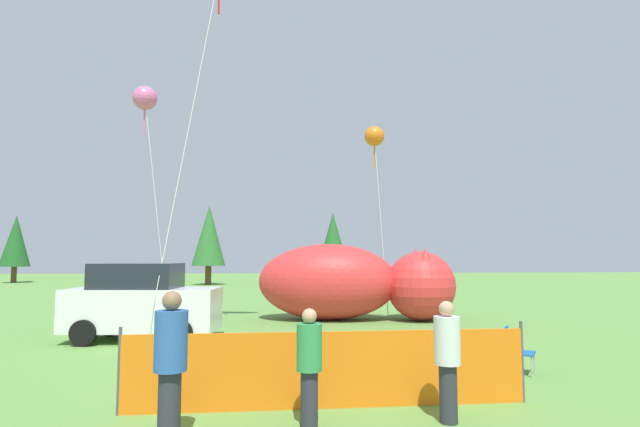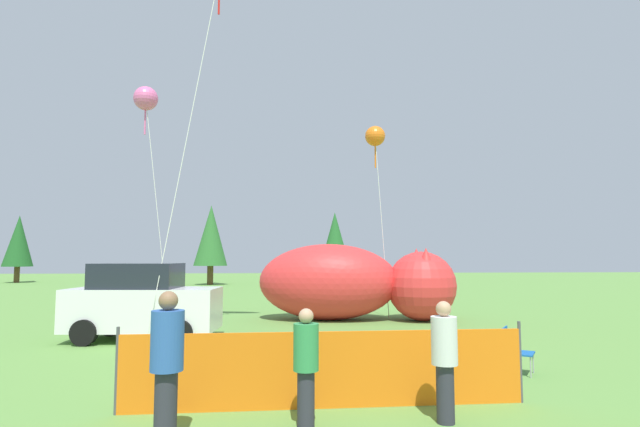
% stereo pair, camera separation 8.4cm
% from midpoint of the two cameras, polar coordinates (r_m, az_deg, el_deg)
% --- Properties ---
extents(ground_plane, '(120.00, 120.00, 0.00)m').
position_cam_midpoint_polar(ground_plane, '(10.76, -2.93, -17.21)').
color(ground_plane, '#609342').
extents(parked_car, '(4.12, 2.15, 2.10)m').
position_cam_midpoint_polar(parked_car, '(14.73, -19.45, -9.54)').
color(parked_car, white).
rests_on(parked_car, ground).
extents(folding_chair, '(0.74, 0.74, 0.89)m').
position_cam_midpoint_polar(folding_chair, '(10.86, 21.40, -14.08)').
color(folding_chair, '#1959A5').
rests_on(folding_chair, ground).
extents(inflatable_cat, '(7.27, 3.48, 2.75)m').
position_cam_midpoint_polar(inflatable_cat, '(18.32, 3.79, -8.13)').
color(inflatable_cat, red).
rests_on(inflatable_cat, ground).
extents(safety_fence, '(6.22, 0.20, 1.26)m').
position_cam_midpoint_polar(safety_fence, '(7.93, 1.09, -17.41)').
color(safety_fence, orange).
rests_on(safety_fence, ground).
extents(spectator_in_red_shirt, '(0.36, 0.36, 1.66)m').
position_cam_midpoint_polar(spectator_in_red_shirt, '(7.42, 14.37, -15.50)').
color(spectator_in_red_shirt, '#2D2D38').
rests_on(spectator_in_red_shirt, ground).
extents(spectator_in_white_shirt, '(0.34, 0.34, 1.58)m').
position_cam_midpoint_polar(spectator_in_white_shirt, '(7.02, -1.25, -16.63)').
color(spectator_in_white_shirt, '#2D2D38').
rests_on(spectator_in_white_shirt, ground).
extents(spectator_in_blue_shirt, '(0.40, 0.40, 1.86)m').
position_cam_midpoint_polar(spectator_in_blue_shirt, '(6.67, -16.74, -15.73)').
color(spectator_in_blue_shirt, '#2D2D38').
rests_on(spectator_in_blue_shirt, ground).
extents(kite_pink_octopus, '(1.61, 1.17, 8.30)m').
position_cam_midpoint_polar(kite_pink_octopus, '(19.11, -19.16, 12.22)').
color(kite_pink_octopus, silver).
rests_on(kite_pink_octopus, ground).
extents(kite_orange_flower, '(0.82, 1.34, 7.57)m').
position_cam_midpoint_polar(kite_orange_flower, '(20.57, 6.44, 8.70)').
color(kite_orange_flower, silver).
rests_on(kite_orange_flower, ground).
extents(horizon_tree_east, '(2.73, 2.73, 6.52)m').
position_cam_midpoint_polar(horizon_tree_east, '(42.02, -12.30, -2.50)').
color(horizon_tree_east, brown).
rests_on(horizon_tree_east, ground).
extents(horizon_tree_west, '(2.50, 2.50, 5.97)m').
position_cam_midpoint_polar(horizon_tree_west, '(51.90, -31.16, -2.72)').
color(horizon_tree_west, brown).
rests_on(horizon_tree_west, ground).
extents(horizon_tree_mid, '(2.59, 2.59, 6.19)m').
position_cam_midpoint_polar(horizon_tree_mid, '(43.74, 1.77, -2.98)').
color(horizon_tree_mid, brown).
rests_on(horizon_tree_mid, ground).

